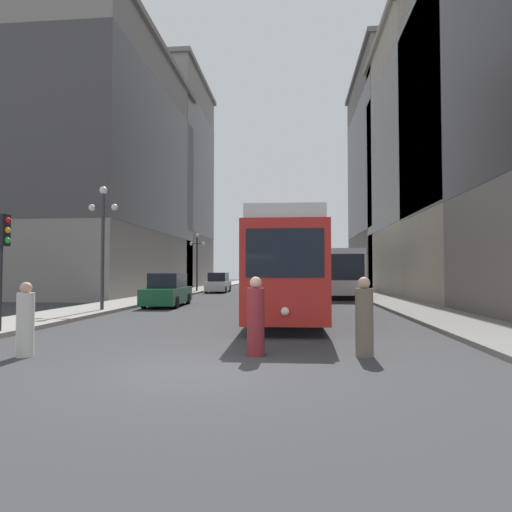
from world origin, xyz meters
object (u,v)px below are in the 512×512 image
object	(u,v)px
streetcar	(286,267)
parked_car_left_near	(168,291)
pedestrian_on_sidewalk	(256,319)
pedestrian_crossing_far	(364,319)
lamp_post_left_near	(103,229)
transit_bus	(337,271)
parked_car_left_mid	(218,283)
pedestrian_crossing_near	(25,322)
traffic_light_near_left	(2,241)
lamp_post_left_far	(197,253)

from	to	relation	value
streetcar	parked_car_left_near	world-z (taller)	streetcar
parked_car_left_near	pedestrian_on_sidewalk	size ratio (longest dim) A/B	2.78
pedestrian_crossing_far	lamp_post_left_near	bearing A→B (deg)	-84.06
transit_bus	parked_car_left_mid	bearing A→B (deg)	154.37
lamp_post_left_near	pedestrian_on_sidewalk	bearing A→B (deg)	-49.78
transit_bus	pedestrian_crossing_near	xyz separation A→B (m)	(-9.35, -25.15, -1.17)
traffic_light_near_left	lamp_post_left_near	world-z (taller)	lamp_post_left_near
pedestrian_crossing_near	pedestrian_on_sidewalk	bearing A→B (deg)	-143.85
pedestrian_crossing_near	pedestrian_crossing_far	distance (m)	7.66
lamp_post_left_near	lamp_post_left_far	size ratio (longest dim) A/B	1.10
pedestrian_crossing_far	lamp_post_left_far	distance (m)	30.78
transit_bus	parked_car_left_near	size ratio (longest dim) A/B	2.44
lamp_post_left_near	lamp_post_left_far	world-z (taller)	lamp_post_left_near
pedestrian_on_sidewalk	lamp_post_left_near	size ratio (longest dim) A/B	0.31
streetcar	pedestrian_crossing_near	xyz separation A→B (m)	(-5.65, -10.19, -1.32)
traffic_light_near_left	lamp_post_left_near	distance (m)	7.35
parked_car_left_near	pedestrian_crossing_near	xyz separation A→B (m)	(0.99, -14.16, -0.06)
parked_car_left_near	lamp_post_left_near	size ratio (longest dim) A/B	0.87
parked_car_left_near	parked_car_left_mid	distance (m)	15.87
streetcar	parked_car_left_near	xyz separation A→B (m)	(-6.64, 3.97, -1.26)
traffic_light_near_left	streetcar	bearing A→B (deg)	41.40
pedestrian_crossing_near	pedestrian_crossing_far	bearing A→B (deg)	-144.84
parked_car_left_mid	lamp_post_left_far	xyz separation A→B (m)	(-1.90, -0.51, 2.78)
pedestrian_crossing_far	parked_car_left_near	bearing A→B (deg)	-99.63
streetcar	parked_car_left_mid	size ratio (longest dim) A/B	3.21
traffic_light_near_left	lamp_post_left_far	distance (m)	26.68
lamp_post_left_far	parked_car_left_mid	bearing A→B (deg)	15.07
streetcar	parked_car_left_mid	bearing A→B (deg)	107.49
transit_bus	lamp_post_left_far	size ratio (longest dim) A/B	2.31
streetcar	pedestrian_on_sidewalk	size ratio (longest dim) A/B	8.21
parked_car_left_near	pedestrian_crossing_far	distance (m)	15.96
transit_bus	lamp_post_left_far	xyz separation A→B (m)	(-12.24, 4.37, 1.68)
pedestrian_crossing_far	traffic_light_near_left	distance (m)	10.70
parked_car_left_near	lamp_post_left_near	xyz separation A→B (m)	(-1.90, -4.05, 3.07)
streetcar	parked_car_left_mid	distance (m)	20.96
transit_bus	pedestrian_crossing_near	distance (m)	26.86
pedestrian_crossing_far	pedestrian_on_sidewalk	world-z (taller)	pedestrian_on_sidewalk
pedestrian_crossing_near	lamp_post_left_far	bearing A→B (deg)	-54.72
traffic_light_near_left	lamp_post_left_near	xyz separation A→B (m)	(-0.22, 7.26, 1.10)
streetcar	pedestrian_on_sidewalk	world-z (taller)	streetcar
parked_car_left_near	pedestrian_crossing_far	xyz separation A→B (m)	(8.62, -13.43, -0.01)
transit_bus	pedestrian_crossing_near	bearing A→B (deg)	-110.73
pedestrian_on_sidewalk	lamp_post_left_far	world-z (taller)	lamp_post_left_far
pedestrian_on_sidewalk	traffic_light_near_left	world-z (taller)	traffic_light_near_left
transit_bus	parked_car_left_near	world-z (taller)	transit_bus
streetcar	lamp_post_left_far	world-z (taller)	lamp_post_left_far
lamp_post_left_far	pedestrian_crossing_near	bearing A→B (deg)	-84.41
streetcar	lamp_post_left_far	distance (m)	21.19
streetcar	pedestrian_on_sidewalk	bearing A→B (deg)	-93.89
parked_car_left_mid	pedestrian_on_sidewalk	distance (m)	30.09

